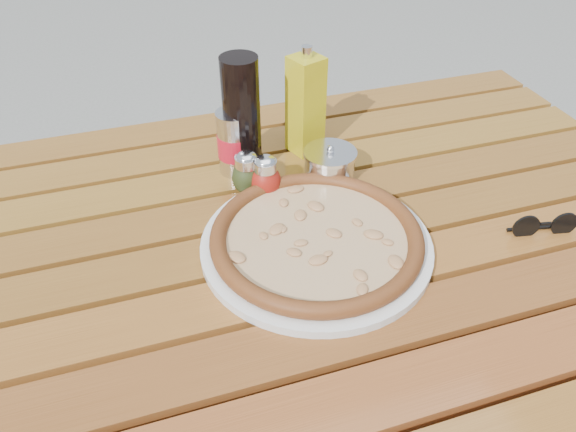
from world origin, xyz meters
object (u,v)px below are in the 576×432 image
object	(u,v)px
table	(292,272)
pepper_shaker	(266,177)
pizza	(316,237)
soda_can	(236,143)
plate	(316,245)
dark_bottle	(242,117)
olive_oil_cruet	(305,105)
sunglasses	(544,226)
parmesan_tin	(330,165)
oregano_shaker	(247,173)

from	to	relation	value
table	pepper_shaker	xyz separation A→B (m)	(-0.01, 0.12, 0.11)
pizza	soda_can	bearing A→B (deg)	104.30
table	plate	distance (m)	0.09
table	dark_bottle	world-z (taller)	dark_bottle
plate	pepper_shaker	xyz separation A→B (m)	(-0.04, 0.16, 0.03)
soda_can	olive_oil_cruet	xyz separation A→B (m)	(0.14, 0.03, 0.04)
pizza	sunglasses	bearing A→B (deg)	-12.18
pizza	pepper_shaker	xyz separation A→B (m)	(-0.04, 0.16, 0.02)
pepper_shaker	olive_oil_cruet	distance (m)	0.18
plate	soda_can	distance (m)	0.27
plate	pizza	size ratio (longest dim) A/B	0.95
olive_oil_cruet	pepper_shaker	bearing A→B (deg)	-132.78
soda_can	sunglasses	world-z (taller)	soda_can
soda_can	dark_bottle	bearing A→B (deg)	-11.65
dark_bottle	parmesan_tin	xyz separation A→B (m)	(0.14, -0.08, -0.08)
pepper_shaker	oregano_shaker	xyz separation A→B (m)	(-0.03, 0.02, 0.00)
plate	oregano_shaker	distance (m)	0.19
soda_can	oregano_shaker	bearing A→B (deg)	-89.03
pizza	dark_bottle	bearing A→B (deg)	101.53
oregano_shaker	dark_bottle	size ratio (longest dim) A/B	0.37
sunglasses	pizza	bearing A→B (deg)	179.33
pepper_shaker	dark_bottle	xyz separation A→B (m)	(-0.02, 0.09, 0.07)
table	soda_can	xyz separation A→B (m)	(-0.04, 0.22, 0.13)
oregano_shaker	olive_oil_cruet	world-z (taller)	olive_oil_cruet
sunglasses	oregano_shaker	bearing A→B (deg)	160.19
plate	sunglasses	world-z (taller)	sunglasses
oregano_shaker	soda_can	xyz separation A→B (m)	(-0.00, 0.07, 0.02)
pizza	olive_oil_cruet	world-z (taller)	olive_oil_cruet
pepper_shaker	oregano_shaker	bearing A→B (deg)	141.33
sunglasses	olive_oil_cruet	bearing A→B (deg)	139.44
pepper_shaker	oregano_shaker	size ratio (longest dim) A/B	1.00
plate	parmesan_tin	world-z (taller)	parmesan_tin
plate	pepper_shaker	distance (m)	0.16
soda_can	sunglasses	xyz separation A→B (m)	(0.42, -0.33, -0.04)
dark_bottle	sunglasses	world-z (taller)	dark_bottle
olive_oil_cruet	sunglasses	distance (m)	0.46
parmesan_tin	soda_can	bearing A→B (deg)	151.88
olive_oil_cruet	parmesan_tin	distance (m)	0.13
soda_can	parmesan_tin	size ratio (longest dim) A/B	1.00
pepper_shaker	dark_bottle	bearing A→B (deg)	99.36
oregano_shaker	pizza	bearing A→B (deg)	-70.66
pepper_shaker	parmesan_tin	xyz separation A→B (m)	(0.12, 0.01, -0.01)
dark_bottle	parmesan_tin	distance (m)	0.18
dark_bottle	oregano_shaker	bearing A→B (deg)	-99.87
dark_bottle	sunglasses	size ratio (longest dim) A/B	1.98
dark_bottle	plate	bearing A→B (deg)	-78.47
oregano_shaker	soda_can	world-z (taller)	soda_can
table	dark_bottle	size ratio (longest dim) A/B	6.36
olive_oil_cruet	parmesan_tin	size ratio (longest dim) A/B	1.75
pizza	oregano_shaker	world-z (taller)	oregano_shaker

